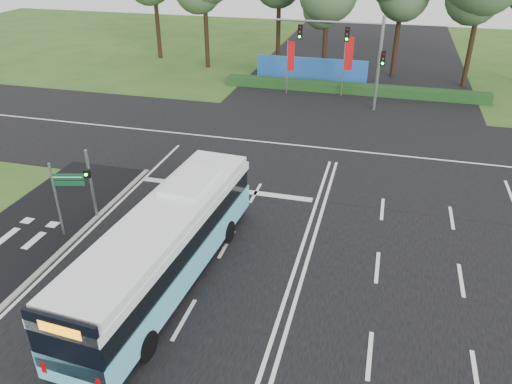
% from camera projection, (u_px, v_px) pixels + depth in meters
% --- Properties ---
extents(ground, '(120.00, 120.00, 0.00)m').
position_uv_depth(ground, '(299.00, 256.00, 21.55)').
color(ground, '#2A521B').
rests_on(ground, ground).
extents(road_main, '(20.00, 120.00, 0.04)m').
position_uv_depth(road_main, '(299.00, 256.00, 21.54)').
color(road_main, black).
rests_on(road_main, ground).
extents(road_cross, '(120.00, 14.00, 0.05)m').
position_uv_depth(road_cross, '(334.00, 149.00, 31.76)').
color(road_cross, black).
rests_on(road_cross, ground).
extents(bike_path, '(5.00, 18.00, 0.06)m').
position_uv_depth(bike_path, '(6.00, 251.00, 21.83)').
color(bike_path, black).
rests_on(bike_path, ground).
extents(kerb_strip, '(0.25, 18.00, 0.12)m').
position_uv_depth(kerb_strip, '(53.00, 259.00, 21.26)').
color(kerb_strip, gray).
rests_on(kerb_strip, ground).
extents(city_bus, '(3.29, 12.18, 3.46)m').
position_uv_depth(city_bus, '(166.00, 246.00, 19.18)').
color(city_bus, '#60C5DF').
rests_on(city_bus, ground).
extents(pedestrian_signal, '(0.31, 0.42, 3.56)m').
position_uv_depth(pedestrian_signal, '(90.00, 182.00, 23.49)').
color(pedestrian_signal, gray).
rests_on(pedestrian_signal, ground).
extents(street_sign, '(1.40, 0.43, 3.68)m').
position_uv_depth(street_sign, '(62.00, 191.00, 21.85)').
color(street_sign, gray).
rests_on(street_sign, ground).
extents(banner_flag_left, '(0.65, 0.20, 4.47)m').
position_uv_depth(banner_flag_left, '(290.00, 59.00, 40.91)').
color(banner_flag_left, gray).
rests_on(banner_flag_left, ground).
extents(banner_flag_mid, '(0.73, 0.08, 4.94)m').
position_uv_depth(banner_flag_mid, '(347.00, 58.00, 40.21)').
color(banner_flag_mid, gray).
rests_on(banner_flag_mid, ground).
extents(traffic_light_gantry, '(8.41, 0.28, 7.00)m').
position_uv_depth(traffic_light_gantry, '(356.00, 48.00, 36.76)').
color(traffic_light_gantry, gray).
rests_on(traffic_light_gantry, ground).
extents(hedge, '(22.00, 1.20, 0.80)m').
position_uv_depth(hedge, '(353.00, 89.00, 42.23)').
color(hedge, '#153C18').
rests_on(hedge, ground).
extents(blue_hoarding, '(10.00, 0.30, 2.20)m').
position_uv_depth(blue_hoarding, '(311.00, 70.00, 44.93)').
color(blue_hoarding, '#1E52A2').
rests_on(blue_hoarding, ground).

